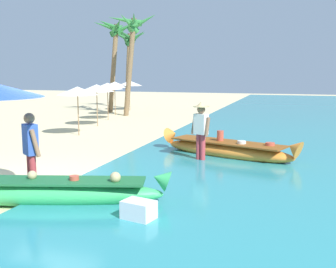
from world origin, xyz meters
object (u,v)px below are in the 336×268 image
Objects in this scene: boat_green_foreground at (46,192)px; cooler_box at (139,213)px; palm_tree_leaning_seaward at (129,44)px; person_tourist_customer at (31,148)px; palm_tree_tall_inland at (133,33)px; palm_tree_mid_cluster at (116,36)px; person_vendor_hatted at (201,128)px; boat_orange_midground at (227,149)px.

boat_green_foreground is 2.04m from cooler_box.
cooler_box is at bearing -67.02° from palm_tree_leaning_seaward.
boat_green_foreground is 2.79× the size of person_tourist_customer.
palm_tree_tall_inland is 10.99× the size of cooler_box.
boat_green_foreground is 0.83× the size of palm_tree_mid_cluster.
palm_tree_leaning_seaward is 3.12m from palm_tree_mid_cluster.
person_vendor_hatted is 17.76m from palm_tree_leaning_seaward.
palm_tree_leaning_seaward is at bearing 108.27° from boat_green_foreground.
boat_orange_midground is 0.75× the size of palm_tree_tall_inland.
palm_tree_mid_cluster is 19.32m from cooler_box.
boat_green_foreground is 8.97× the size of cooler_box.
person_tourist_customer is 3.21× the size of cooler_box.
boat_orange_midground is (2.54, 5.19, 0.01)m from boat_green_foreground.
palm_tree_tall_inland is at bearing -40.70° from palm_tree_mid_cluster.
boat_green_foreground is at bearing -116.07° from boat_orange_midground.
palm_tree_mid_cluster is 10.78× the size of cooler_box.
boat_orange_midground is 14.96m from palm_tree_mid_cluster.
person_vendor_hatted is 3.26× the size of cooler_box.
palm_tree_leaning_seaward reaches higher than person_tourist_customer.
palm_tree_tall_inland is at bearing -65.01° from palm_tree_leaning_seaward.
person_vendor_hatted is at bearing 66.49° from boat_green_foreground.
boat_orange_midground is 0.76× the size of palm_tree_mid_cluster.
boat_orange_midground is 12.91m from palm_tree_tall_inland.
boat_orange_midground is at bearing 53.78° from person_tourist_customer.
person_tourist_customer reaches higher than cooler_box.
boat_green_foreground is 0.82× the size of palm_tree_tall_inland.
boat_green_foreground is 0.88× the size of palm_tree_leaning_seaward.
person_tourist_customer is at bearing 172.85° from cooler_box.
palm_tree_tall_inland reaches higher than person_tourist_customer.
person_tourist_customer is (-3.31, -4.52, 0.65)m from boat_orange_midground.
palm_tree_tall_inland is at bearing 104.05° from person_tourist_customer.
person_vendor_hatted is 0.30× the size of palm_tree_tall_inland.
palm_tree_mid_cluster is at bearing 110.06° from boat_green_foreground.
cooler_box is at bearing -89.19° from person_vendor_hatted.
boat_green_foreground is at bearing -113.51° from person_vendor_hatted.
cooler_box is (0.07, -4.81, -0.77)m from person_vendor_hatted.
boat_orange_midground is 2.52× the size of person_vendor_hatted.
palm_tree_mid_cluster is at bearing 139.30° from palm_tree_tall_inland.
person_tourist_customer is 0.30× the size of palm_tree_mid_cluster.
person_tourist_customer is at bearing -125.62° from person_vendor_hatted.
person_tourist_customer is 17.21m from palm_tree_mid_cluster.
palm_tree_leaning_seaward is 22.19m from cooler_box.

